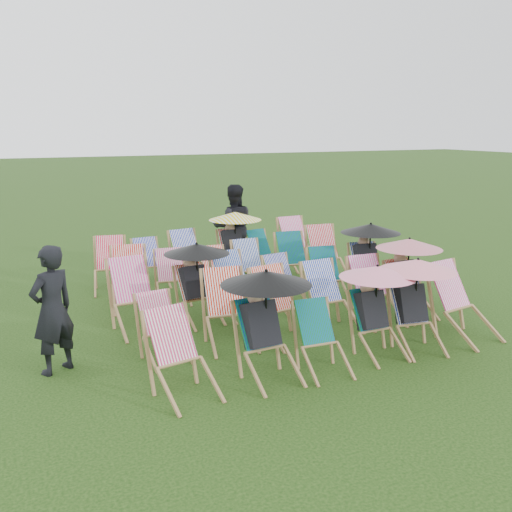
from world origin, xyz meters
name	(u,v)px	position (x,y,z in m)	size (l,w,h in m)	color
ground	(267,312)	(0.00, 0.00, 0.00)	(100.00, 100.00, 0.00)	black
deckchair_0	(182,356)	(-2.12, -2.23, 0.46)	(0.76, 0.95, 0.93)	#967146
deckchair_1	(267,323)	(-1.07, -2.19, 0.67)	(1.08, 1.13, 1.28)	#967146
deckchair_2	(323,340)	(-0.39, -2.33, 0.41)	(0.59, 0.79, 0.82)	#967146
deckchair_3	(377,309)	(0.53, -2.15, 0.61)	(0.98, 1.01, 1.16)	#967146
deckchair_4	(417,303)	(1.12, -2.20, 0.63)	(1.01, 1.07, 1.20)	#967146
deckchair_5	(465,303)	(2.00, -2.18, 0.51)	(0.83, 1.04, 1.03)	#967146
deckchair_6	(163,329)	(-2.03, -1.15, 0.41)	(0.62, 0.80, 0.82)	#967146
deckchair_7	(229,310)	(-1.08, -1.04, 0.49)	(0.77, 0.99, 0.99)	#967146
deckchair_8	(283,306)	(-0.33, -1.17, 0.49)	(0.78, 0.99, 0.98)	#967146
deckchair_9	(332,297)	(0.52, -1.09, 0.48)	(0.68, 0.91, 0.96)	#967146
deckchair_10	(376,291)	(1.30, -1.10, 0.48)	(0.67, 0.91, 0.96)	#967146
deckchair_11	(410,276)	(1.94, -1.08, 0.64)	(1.02, 1.07, 1.21)	#967146
deckchair_12	(136,297)	(-2.08, 0.05, 0.51)	(0.74, 0.98, 1.02)	#967146
deckchair_13	(198,281)	(-1.14, 0.07, 0.62)	(1.00, 1.07, 1.18)	#967146
deckchair_14	(238,285)	(-0.47, 0.10, 0.48)	(0.74, 0.95, 0.96)	#967146
deckchair_15	(287,283)	(0.37, 0.03, 0.42)	(0.68, 0.86, 0.85)	#967146
deckchair_16	(329,277)	(1.16, 0.01, 0.45)	(0.72, 0.91, 0.90)	#967146
deckchair_17	(370,258)	(2.08, 0.16, 0.66)	(1.05, 1.12, 1.25)	#967146
deckchair_18	(130,278)	(-1.92, 1.17, 0.48)	(0.77, 0.98, 0.97)	#967146
deckchair_19	(172,277)	(-1.21, 1.18, 0.43)	(0.67, 0.86, 0.86)	#967146
deckchair_20	(217,272)	(-0.38, 1.25, 0.41)	(0.58, 0.78, 0.82)	#967146
deckchair_21	(252,267)	(0.29, 1.21, 0.44)	(0.61, 0.84, 0.89)	#967146
deckchair_22	(296,260)	(1.18, 1.21, 0.48)	(0.74, 0.95, 0.95)	#967146
deckchair_23	(328,254)	(1.91, 1.26, 0.51)	(0.78, 1.01, 1.02)	#967146
deckchair_24	(110,265)	(-2.03, 2.29, 0.47)	(0.78, 0.97, 0.94)	#967146
deckchair_25	(151,263)	(-1.29, 2.32, 0.43)	(0.60, 0.81, 0.85)	#967146
deckchair_26	(191,257)	(-0.50, 2.33, 0.47)	(0.72, 0.93, 0.95)	#967146
deckchair_27	(235,242)	(0.48, 2.45, 0.66)	(1.05, 1.09, 1.25)	#967146
deckchair_28	(265,252)	(1.09, 2.36, 0.41)	(0.66, 0.83, 0.82)	#967146
deckchair_29	(300,244)	(1.91, 2.37, 0.51)	(0.71, 0.97, 1.03)	#967146
person_left	(52,310)	(-3.32, -0.98, 0.79)	(0.57, 0.38, 1.57)	black
person_rear	(233,227)	(0.62, 2.88, 0.88)	(0.86, 0.67, 1.76)	black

